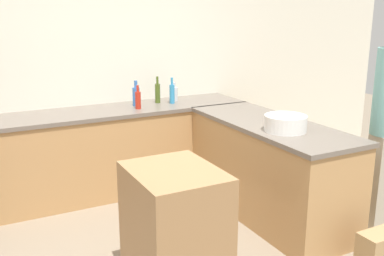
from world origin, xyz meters
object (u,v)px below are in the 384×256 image
at_px(water_bottle_blue, 136,96).
at_px(olive_oil_bottle, 158,92).
at_px(island_table, 175,231).
at_px(paper_bag, 378,252).
at_px(vinegar_bottle_clear, 174,94).
at_px(mixing_bowl, 285,123).
at_px(hot_sauce_bottle, 138,100).
at_px(dish_soap_bottle, 172,93).

relative_size(water_bottle_blue, olive_oil_bottle, 0.93).
relative_size(island_table, paper_bag, 2.77).
bearing_deg(island_table, vinegar_bottle_clear, 64.63).
height_order(vinegar_bottle_clear, paper_bag, vinegar_bottle_clear).
height_order(mixing_bowl, hot_sauce_bottle, hot_sauce_bottle).
xyz_separation_m(island_table, olive_oil_bottle, (0.73, 1.96, 0.58)).
bearing_deg(olive_oil_bottle, water_bottle_blue, -172.06).
bearing_deg(vinegar_bottle_clear, dish_soap_bottle, -124.12).
distance_m(olive_oil_bottle, paper_bag, 2.71).
xyz_separation_m(island_table, mixing_bowl, (1.21, 0.37, 0.53)).
distance_m(water_bottle_blue, dish_soap_bottle, 0.40).
height_order(island_table, vinegar_bottle_clear, vinegar_bottle_clear).
xyz_separation_m(water_bottle_blue, hot_sauce_bottle, (-0.04, -0.16, -0.01)).
bearing_deg(mixing_bowl, island_table, -163.13).
height_order(olive_oil_bottle, dish_soap_bottle, olive_oil_bottle).
bearing_deg(island_table, paper_bag, -20.14).
bearing_deg(paper_bag, island_table, 159.86).
relative_size(vinegar_bottle_clear, paper_bag, 0.67).
height_order(island_table, olive_oil_bottle, olive_oil_bottle).
bearing_deg(mixing_bowl, hot_sauce_bottle, 119.15).
bearing_deg(dish_soap_bottle, island_table, -114.80).
height_order(olive_oil_bottle, hot_sauce_bottle, olive_oil_bottle).
bearing_deg(hot_sauce_bottle, paper_bag, -66.75).
bearing_deg(paper_bag, water_bottle_blue, 111.11).
bearing_deg(olive_oil_bottle, vinegar_bottle_clear, 3.66).
relative_size(mixing_bowl, hot_sauce_bottle, 1.45).
height_order(olive_oil_bottle, paper_bag, olive_oil_bottle).
distance_m(mixing_bowl, olive_oil_bottle, 1.67).
bearing_deg(hot_sauce_bottle, dish_soap_bottle, 12.40).
bearing_deg(mixing_bowl, dish_soap_bottle, 103.16).
distance_m(vinegar_bottle_clear, paper_bag, 2.67).
bearing_deg(hot_sauce_bottle, mixing_bowl, -60.85).
relative_size(water_bottle_blue, dish_soap_bottle, 0.95).
relative_size(hot_sauce_bottle, vinegar_bottle_clear, 1.16).
height_order(mixing_bowl, olive_oil_bottle, olive_oil_bottle).
bearing_deg(mixing_bowl, olive_oil_bottle, 106.70).
xyz_separation_m(island_table, dish_soap_bottle, (0.86, 1.86, 0.57)).
xyz_separation_m(dish_soap_bottle, paper_bag, (0.55, -2.38, -0.86)).
xyz_separation_m(mixing_bowl, water_bottle_blue, (-0.74, 1.56, 0.04)).
relative_size(island_table, dish_soap_bottle, 3.09).
bearing_deg(olive_oil_bottle, hot_sauce_bottle, -147.46).
bearing_deg(hot_sauce_bottle, olive_oil_bottle, 32.54).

